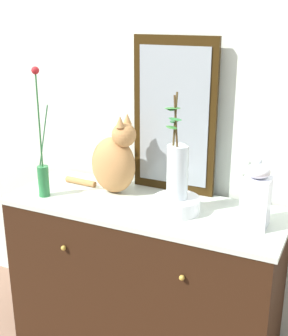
{
  "coord_description": "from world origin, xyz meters",
  "views": [
    {
      "loc": [
        0.86,
        -1.82,
        1.68
      ],
      "look_at": [
        0.0,
        0.0,
        0.98
      ],
      "focal_mm": 49.5,
      "sensor_mm": 36.0,
      "label": 1
    }
  ],
  "objects_px": {
    "mirror_leaning": "(174,117)",
    "bowl_porcelain": "(177,205)",
    "vase_slim_green": "(43,168)",
    "sideboard": "(144,278)",
    "jar_lidded_porcelain": "(256,197)",
    "cat_sitting": "(114,161)",
    "vase_glass_clear": "(177,170)"
  },
  "relations": [
    {
      "from": "sideboard",
      "to": "vase_glass_clear",
      "type": "xyz_separation_m",
      "value": [
        0.17,
        -0.01,
        0.6
      ]
    },
    {
      "from": "mirror_leaning",
      "to": "vase_slim_green",
      "type": "xyz_separation_m",
      "value": [
        -0.54,
        -0.34,
        -0.24
      ]
    },
    {
      "from": "cat_sitting",
      "to": "vase_slim_green",
      "type": "relative_size",
      "value": 0.67
    },
    {
      "from": "sideboard",
      "to": "vase_glass_clear",
      "type": "relative_size",
      "value": 2.8
    },
    {
      "from": "vase_slim_green",
      "to": "jar_lidded_porcelain",
      "type": "xyz_separation_m",
      "value": [
        1.01,
        0.11,
        -0.01
      ]
    },
    {
      "from": "vase_slim_green",
      "to": "vase_glass_clear",
      "type": "bearing_deg",
      "value": 9.0
    },
    {
      "from": "sideboard",
      "to": "vase_slim_green",
      "type": "height_order",
      "value": "vase_slim_green"
    },
    {
      "from": "mirror_leaning",
      "to": "bowl_porcelain",
      "type": "bearing_deg",
      "value": -64.32
    },
    {
      "from": "vase_glass_clear",
      "to": "bowl_porcelain",
      "type": "bearing_deg",
      "value": 44.06
    },
    {
      "from": "jar_lidded_porcelain",
      "to": "sideboard",
      "type": "bearing_deg",
      "value": 178.73
    },
    {
      "from": "cat_sitting",
      "to": "vase_glass_clear",
      "type": "relative_size",
      "value": 0.88
    },
    {
      "from": "mirror_leaning",
      "to": "sideboard",
      "type": "bearing_deg",
      "value": -103.75
    },
    {
      "from": "sideboard",
      "to": "bowl_porcelain",
      "type": "relative_size",
      "value": 6.23
    },
    {
      "from": "mirror_leaning",
      "to": "vase_slim_green",
      "type": "height_order",
      "value": "mirror_leaning"
    },
    {
      "from": "cat_sitting",
      "to": "jar_lidded_porcelain",
      "type": "height_order",
      "value": "cat_sitting"
    },
    {
      "from": "mirror_leaning",
      "to": "vase_glass_clear",
      "type": "height_order",
      "value": "mirror_leaning"
    },
    {
      "from": "cat_sitting",
      "to": "jar_lidded_porcelain",
      "type": "xyz_separation_m",
      "value": [
        0.72,
        -0.09,
        -0.03
      ]
    },
    {
      "from": "mirror_leaning",
      "to": "cat_sitting",
      "type": "distance_m",
      "value": 0.36
    },
    {
      "from": "sideboard",
      "to": "vase_glass_clear",
      "type": "height_order",
      "value": "vase_glass_clear"
    },
    {
      "from": "mirror_leaning",
      "to": "vase_slim_green",
      "type": "distance_m",
      "value": 0.68
    },
    {
      "from": "sideboard",
      "to": "jar_lidded_porcelain",
      "type": "bearing_deg",
      "value": -1.27
    },
    {
      "from": "sideboard",
      "to": "cat_sitting",
      "type": "xyz_separation_m",
      "value": [
        -0.2,
        0.08,
        0.57
      ]
    },
    {
      "from": "bowl_porcelain",
      "to": "vase_slim_green",
      "type": "bearing_deg",
      "value": -170.94
    },
    {
      "from": "mirror_leaning",
      "to": "jar_lidded_porcelain",
      "type": "distance_m",
      "value": 0.58
    },
    {
      "from": "vase_slim_green",
      "to": "bowl_porcelain",
      "type": "bearing_deg",
      "value": 9.06
    },
    {
      "from": "bowl_porcelain",
      "to": "jar_lidded_porcelain",
      "type": "distance_m",
      "value": 0.37
    },
    {
      "from": "jar_lidded_porcelain",
      "to": "cat_sitting",
      "type": "bearing_deg",
      "value": 172.99
    },
    {
      "from": "sideboard",
      "to": "cat_sitting",
      "type": "relative_size",
      "value": 3.17
    },
    {
      "from": "mirror_leaning",
      "to": "bowl_porcelain",
      "type": "distance_m",
      "value": 0.44
    },
    {
      "from": "mirror_leaning",
      "to": "vase_glass_clear",
      "type": "relative_size",
      "value": 1.6
    },
    {
      "from": "cat_sitting",
      "to": "sideboard",
      "type": "bearing_deg",
      "value": -21.22
    },
    {
      "from": "vase_slim_green",
      "to": "jar_lidded_porcelain",
      "type": "height_order",
      "value": "vase_slim_green"
    }
  ]
}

